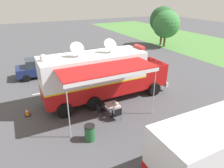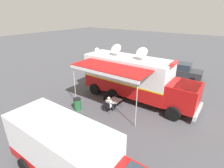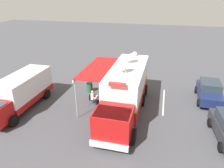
{
  "view_description": "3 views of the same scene",
  "coord_description": "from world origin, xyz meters",
  "px_view_note": "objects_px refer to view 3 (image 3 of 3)",
  "views": [
    {
      "loc": [
        12.29,
        -4.68,
        7.17
      ],
      "look_at": [
        1.06,
        0.91,
        1.56
      ],
      "focal_mm": 32.12,
      "sensor_mm": 36.0,
      "label": 1
    },
    {
      "loc": [
        11.9,
        6.96,
        6.95
      ],
      "look_at": [
        1.39,
        -0.54,
        1.52
      ],
      "focal_mm": 28.03,
      "sensor_mm": 36.0,
      "label": 2
    },
    {
      "loc": [
        -2.54,
        15.04,
        8.81
      ],
      "look_at": [
        1.51,
        -0.77,
        1.56
      ],
      "focal_mm": 33.1,
      "sensor_mm": 36.0,
      "label": 3
    }
  ],
  "objects_px": {
    "folding_chair_beside_table": "(104,95)",
    "car_far_corner": "(209,91)",
    "folding_chair_at_table": "(92,98)",
    "support_truck": "(21,92)",
    "folding_table": "(100,98)",
    "traffic_cone": "(135,82)",
    "command_truck": "(125,89)",
    "seated_responder": "(94,97)",
    "trash_bin": "(90,87)",
    "water_bottle": "(99,96)"
  },
  "relations": [
    {
      "from": "water_bottle",
      "to": "folding_chair_at_table",
      "type": "distance_m",
      "value": 0.8
    },
    {
      "from": "folding_chair_at_table",
      "to": "car_far_corner",
      "type": "bearing_deg",
      "value": -162.27
    },
    {
      "from": "folding_chair_at_table",
      "to": "traffic_cone",
      "type": "relative_size",
      "value": 1.5
    },
    {
      "from": "water_bottle",
      "to": "trash_bin",
      "type": "xyz_separation_m",
      "value": [
        1.7,
        -2.24,
        -0.38
      ]
    },
    {
      "from": "command_truck",
      "to": "folding_chair_at_table",
      "type": "height_order",
      "value": "command_truck"
    },
    {
      "from": "folding_table",
      "to": "car_far_corner",
      "type": "relative_size",
      "value": 0.19
    },
    {
      "from": "command_truck",
      "to": "support_truck",
      "type": "height_order",
      "value": "command_truck"
    },
    {
      "from": "command_truck",
      "to": "water_bottle",
      "type": "xyz_separation_m",
      "value": [
        2.27,
        -0.39,
        -1.11
      ]
    },
    {
      "from": "folding_chair_at_table",
      "to": "trash_bin",
      "type": "xyz_separation_m",
      "value": [
        0.97,
        -2.16,
        -0.06
      ]
    },
    {
      "from": "folding_chair_at_table",
      "to": "support_truck",
      "type": "distance_m",
      "value": 5.76
    },
    {
      "from": "traffic_cone",
      "to": "seated_responder",
      "type": "bearing_deg",
      "value": 59.82
    },
    {
      "from": "support_truck",
      "to": "traffic_cone",
      "type": "bearing_deg",
      "value": -140.33
    },
    {
      "from": "command_truck",
      "to": "car_far_corner",
      "type": "height_order",
      "value": "command_truck"
    },
    {
      "from": "traffic_cone",
      "to": "support_truck",
      "type": "xyz_separation_m",
      "value": [
        8.39,
        6.96,
        1.11
      ]
    },
    {
      "from": "folding_table",
      "to": "car_far_corner",
      "type": "xyz_separation_m",
      "value": [
        -9.03,
        -3.2,
        0.21
      ]
    },
    {
      "from": "folding_table",
      "to": "folding_chair_at_table",
      "type": "distance_m",
      "value": 0.82
    },
    {
      "from": "folding_chair_beside_table",
      "to": "support_truck",
      "type": "bearing_deg",
      "value": 24.42
    },
    {
      "from": "command_truck",
      "to": "seated_responder",
      "type": "distance_m",
      "value": 3.14
    },
    {
      "from": "folding_chair_beside_table",
      "to": "car_far_corner",
      "type": "xyz_separation_m",
      "value": [
        -8.98,
        -2.35,
        0.37
      ]
    },
    {
      "from": "water_bottle",
      "to": "support_truck",
      "type": "bearing_deg",
      "value": 17.75
    },
    {
      "from": "trash_bin",
      "to": "seated_responder",
      "type": "bearing_deg",
      "value": 118.18
    },
    {
      "from": "traffic_cone",
      "to": "support_truck",
      "type": "height_order",
      "value": "support_truck"
    },
    {
      "from": "trash_bin",
      "to": "support_truck",
      "type": "height_order",
      "value": "support_truck"
    },
    {
      "from": "command_truck",
      "to": "folding_chair_beside_table",
      "type": "xyz_separation_m",
      "value": [
        2.15,
        -1.25,
        -1.43
      ]
    },
    {
      "from": "folding_table",
      "to": "trash_bin",
      "type": "xyz_separation_m",
      "value": [
        1.77,
        -2.22,
        -0.22
      ]
    },
    {
      "from": "folding_chair_at_table",
      "to": "traffic_cone",
      "type": "xyz_separation_m",
      "value": [
        -3.06,
        -4.94,
        -0.23
      ]
    },
    {
      "from": "water_bottle",
      "to": "folding_chair_beside_table",
      "type": "height_order",
      "value": "water_bottle"
    },
    {
      "from": "folding_chair_at_table",
      "to": "support_truck",
      "type": "bearing_deg",
      "value": 20.74
    },
    {
      "from": "water_bottle",
      "to": "folding_chair_at_table",
      "type": "bearing_deg",
      "value": -6.03
    },
    {
      "from": "folding_chair_at_table",
      "to": "folding_chair_beside_table",
      "type": "bearing_deg",
      "value": -137.24
    },
    {
      "from": "folding_chair_at_table",
      "to": "car_far_corner",
      "type": "height_order",
      "value": "car_far_corner"
    },
    {
      "from": "folding_chair_beside_table",
      "to": "water_bottle",
      "type": "bearing_deg",
      "value": 82.03
    },
    {
      "from": "folding_table",
      "to": "command_truck",
      "type": "bearing_deg",
      "value": 169.66
    },
    {
      "from": "command_truck",
      "to": "seated_responder",
      "type": "bearing_deg",
      "value": -9.31
    },
    {
      "from": "water_bottle",
      "to": "car_far_corner",
      "type": "height_order",
      "value": "car_far_corner"
    },
    {
      "from": "folding_chair_at_table",
      "to": "trash_bin",
      "type": "bearing_deg",
      "value": -65.84
    },
    {
      "from": "command_truck",
      "to": "folding_chair_beside_table",
      "type": "bearing_deg",
      "value": -30.19
    },
    {
      "from": "trash_bin",
      "to": "traffic_cone",
      "type": "xyz_separation_m",
      "value": [
        -4.03,
        -2.78,
        -0.18
      ]
    },
    {
      "from": "water_bottle",
      "to": "folding_chair_beside_table",
      "type": "distance_m",
      "value": 0.93
    },
    {
      "from": "folding_chair_at_table",
      "to": "support_truck",
      "type": "xyz_separation_m",
      "value": [
        5.33,
        2.02,
        0.87
      ]
    },
    {
      "from": "command_truck",
      "to": "car_far_corner",
      "type": "distance_m",
      "value": 7.79
    },
    {
      "from": "traffic_cone",
      "to": "car_far_corner",
      "type": "distance_m",
      "value": 7.03
    },
    {
      "from": "command_truck",
      "to": "trash_bin",
      "type": "bearing_deg",
      "value": -33.43
    },
    {
      "from": "car_far_corner",
      "to": "folding_chair_beside_table",
      "type": "bearing_deg",
      "value": 14.69
    },
    {
      "from": "folding_table",
      "to": "trash_bin",
      "type": "distance_m",
      "value": 2.85
    },
    {
      "from": "command_truck",
      "to": "support_truck",
      "type": "xyz_separation_m",
      "value": [
        8.34,
        1.55,
        -0.56
      ]
    },
    {
      "from": "seated_responder",
      "to": "car_far_corner",
      "type": "bearing_deg",
      "value": -161.94
    },
    {
      "from": "trash_bin",
      "to": "car_far_corner",
      "type": "bearing_deg",
      "value": -174.82
    },
    {
      "from": "folding_table",
      "to": "folding_chair_beside_table",
      "type": "height_order",
      "value": "folding_chair_beside_table"
    },
    {
      "from": "car_far_corner",
      "to": "folding_chair_at_table",
      "type": "bearing_deg",
      "value": 17.73
    }
  ]
}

